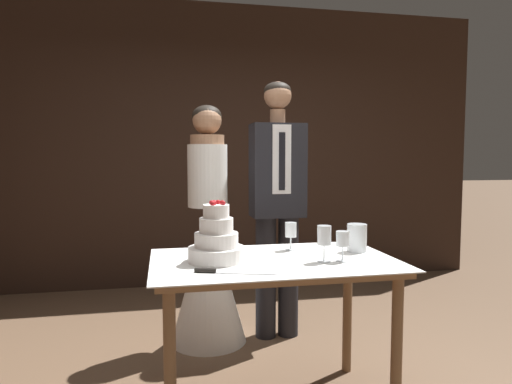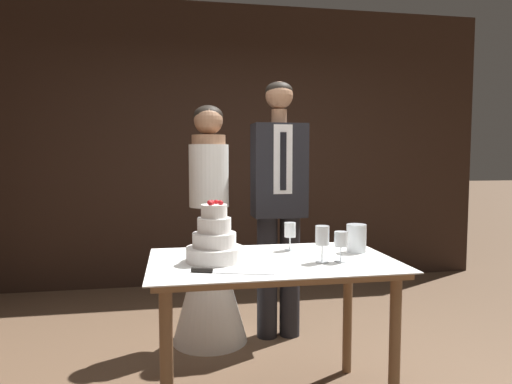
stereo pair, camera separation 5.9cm
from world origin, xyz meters
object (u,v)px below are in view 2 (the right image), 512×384
object	(u,v)px
wine_glass_middle	(322,237)
bride	(210,256)
cake_table	(272,279)
cake_knife	(216,271)
tiered_cake	(214,241)
wine_glass_near	(341,240)
wine_glass_far	(290,231)
hurricane_candle	(356,239)
groom	(279,199)

from	to	relation	value
wine_glass_middle	bride	size ratio (longest dim) A/B	0.11
cake_table	cake_knife	xyz separation A→B (m)	(-0.31, -0.23, 0.11)
tiered_cake	bride	distance (m)	0.97
wine_glass_middle	wine_glass_near	bearing A→B (deg)	-5.36
wine_glass_far	wine_glass_near	bearing A→B (deg)	-61.01
wine_glass_far	bride	size ratio (longest dim) A/B	0.09
cake_knife	wine_glass_middle	size ratio (longest dim) A/B	2.01
wine_glass_near	hurricane_candle	distance (m)	0.27
cake_knife	bride	bearing A→B (deg)	104.83
wine_glass_near	wine_glass_far	distance (m)	0.37
tiered_cake	cake_knife	size ratio (longest dim) A/B	0.84
wine_glass_middle	hurricane_candle	xyz separation A→B (m)	(0.27, 0.20, -0.06)
hurricane_candle	bride	size ratio (longest dim) A/B	0.09
wine_glass_middle	cake_knife	bearing A→B (deg)	-167.97
tiered_cake	wine_glass_far	distance (m)	0.49
hurricane_candle	bride	bearing A→B (deg)	132.02
wine_glass_middle	wine_glass_far	world-z (taller)	wine_glass_middle
cake_table	wine_glass_far	world-z (taller)	wine_glass_far
bride	groom	distance (m)	0.65
wine_glass_near	bride	world-z (taller)	bride
cake_knife	wine_glass_far	world-z (taller)	wine_glass_far
tiered_cake	cake_knife	distance (m)	0.26
cake_table	bride	xyz separation A→B (m)	(-0.25, 0.93, -0.08)
wine_glass_middle	cake_table	bearing A→B (deg)	155.35
bride	groom	xyz separation A→B (m)	(0.51, -0.00, 0.41)
tiered_cake	cake_knife	xyz separation A→B (m)	(-0.01, -0.24, -0.10)
cake_table	wine_glass_middle	bearing A→B (deg)	-24.65
cake_table	wine_glass_far	xyz separation A→B (m)	(0.15, 0.21, 0.21)
tiered_cake	wine_glass_near	distance (m)	0.64
bride	groom	world-z (taller)	groom
wine_glass_near	cake_table	bearing A→B (deg)	160.52
cake_table	bride	distance (m)	0.97
tiered_cake	groom	bearing A→B (deg)	59.07
bride	wine_glass_middle	bearing A→B (deg)	-64.82
tiered_cake	cake_table	bearing A→B (deg)	-2.05
cake_table	hurricane_candle	size ratio (longest dim) A/B	8.07
hurricane_candle	tiered_cake	bearing A→B (deg)	-174.14
wine_glass_near	wine_glass_middle	size ratio (longest dim) A/B	0.84
wine_glass_near	hurricane_candle	xyz separation A→B (m)	(0.17, 0.21, -0.04)
cake_table	wine_glass_far	distance (m)	0.34
wine_glass_far	bride	bearing A→B (deg)	119.17
wine_glass_far	hurricane_candle	size ratio (longest dim) A/B	1.02
hurricane_candle	cake_table	bearing A→B (deg)	-169.52
wine_glass_near	bride	bearing A→B (deg)	119.12
tiered_cake	wine_glass_near	bearing A→B (deg)	-11.48
tiered_cake	wine_glass_middle	world-z (taller)	tiered_cake
wine_glass_near	bride	distance (m)	1.24
cake_knife	bride	size ratio (longest dim) A/B	0.22
cake_table	tiered_cake	bearing A→B (deg)	177.95
cake_table	hurricane_candle	bearing A→B (deg)	10.48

